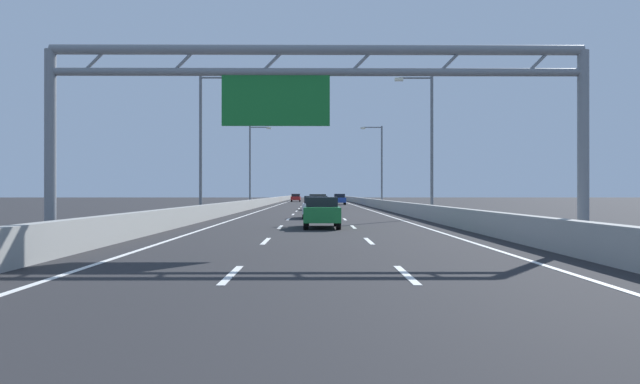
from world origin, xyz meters
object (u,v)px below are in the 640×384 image
at_px(streetlamp_right_mid, 428,137).
at_px(silver_car, 316,199).
at_px(sign_gantry, 312,92).
at_px(streetlamp_left_far, 252,161).
at_px(streetlamp_left_mid, 204,137).
at_px(red_car, 296,198).
at_px(white_car, 316,207).
at_px(green_car, 322,212).
at_px(streetlamp_right_far, 380,161).
at_px(orange_car, 316,198).
at_px(blue_car, 340,199).
at_px(yellow_car, 318,202).

distance_m(streetlamp_right_mid, silver_car, 51.93).
xyz_separation_m(sign_gantry, streetlamp_right_mid, (7.63, 22.01, 0.52)).
bearing_deg(streetlamp_left_far, streetlamp_left_mid, -90.00).
bearing_deg(red_car, streetlamp_left_far, -94.47).
xyz_separation_m(streetlamp_left_mid, white_car, (7.43, 0.14, -4.64)).
bearing_deg(green_car, sign_gantry, -92.20).
height_order(sign_gantry, streetlamp_right_far, streetlamp_right_far).
bearing_deg(streetlamp_right_far, streetlamp_right_mid, -90.00).
xyz_separation_m(streetlamp_left_far, green_car, (7.71, -42.90, -4.63)).
relative_size(streetlamp_right_mid, streetlamp_left_far, 1.00).
bearing_deg(streetlamp_right_mid, streetlamp_left_mid, 180.00).
height_order(orange_car, blue_car, blue_car).
bearing_deg(yellow_car, silver_car, 90.29).
height_order(streetlamp_right_far, red_car, streetlamp_right_far).
height_order(streetlamp_right_mid, silver_car, streetlamp_right_mid).
bearing_deg(white_car, silver_car, 89.95).
xyz_separation_m(streetlamp_right_mid, blue_car, (-4.09, 47.52, -4.61)).
bearing_deg(blue_car, streetlamp_right_far, -75.66).
xyz_separation_m(streetlamp_left_mid, red_car, (3.66, 78.33, -4.62)).
height_order(streetlamp_right_mid, green_car, streetlamp_right_mid).
height_order(streetlamp_right_far, blue_car, streetlamp_right_far).
bearing_deg(sign_gantry, green_car, 87.80).
xyz_separation_m(sign_gantry, blue_car, (3.54, 69.53, -4.09)).
bearing_deg(red_car, green_car, -87.42).
relative_size(streetlamp_right_mid, yellow_car, 2.27).
height_order(sign_gantry, streetlamp_left_far, streetlamp_left_far).
bearing_deg(streetlamp_left_far, streetlamp_right_mid, -64.65).
bearing_deg(streetlamp_left_mid, red_car, 87.32).
distance_m(streetlamp_left_mid, yellow_car, 22.37).
bearing_deg(orange_car, sign_gantry, -90.11).
xyz_separation_m(silver_car, orange_car, (-0.01, 11.95, 0.01)).
xyz_separation_m(streetlamp_right_mid, silver_car, (-7.46, 51.19, -4.64)).
distance_m(streetlamp_right_mid, white_car, 8.82).
height_order(streetlamp_right_far, white_car, streetlamp_right_far).
xyz_separation_m(sign_gantry, green_car, (0.41, 10.64, -4.10)).
bearing_deg(sign_gantry, white_car, 89.67).
distance_m(sign_gantry, green_car, 11.41).
bearing_deg(orange_car, streetlamp_right_mid, -83.26).
bearing_deg(red_car, silver_car, -82.01).
bearing_deg(white_car, streetlamp_left_far, 103.31).
relative_size(streetlamp_right_mid, red_car, 2.03).
bearing_deg(streetlamp_right_mid, white_car, 178.94).
bearing_deg(sign_gantry, streetlamp_right_mid, 70.87).
distance_m(streetlamp_left_far, white_car, 32.58).
relative_size(streetlamp_right_mid, streetlamp_right_far, 1.00).
xyz_separation_m(orange_car, blue_car, (3.37, -15.62, 0.02)).
relative_size(orange_car, blue_car, 1.09).
height_order(streetlamp_right_mid, yellow_car, streetlamp_right_mid).
relative_size(streetlamp_right_far, white_car, 2.15).
bearing_deg(white_car, streetlamp_left_mid, -178.93).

